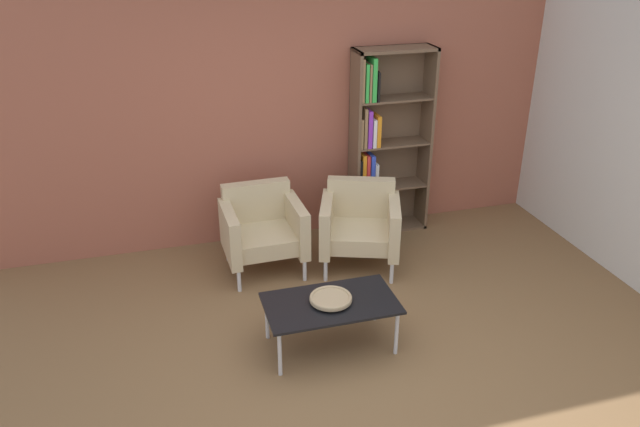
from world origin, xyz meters
name	(u,v)px	position (x,y,z in m)	size (l,w,h in m)	color
ground_plane	(355,380)	(0.00, 0.00, 0.00)	(8.32, 8.32, 0.00)	brown
brick_back_panel	(276,97)	(0.00, 2.46, 1.45)	(6.40, 0.12, 2.90)	#9E5642
bookshelf_tall	(381,146)	(1.02, 2.24, 0.92)	(0.80, 0.30, 1.90)	brown
coffee_table_low	(331,306)	(-0.05, 0.44, 0.37)	(1.00, 0.56, 0.40)	black
decorative_bowl	(331,298)	(-0.05, 0.44, 0.43)	(0.32, 0.32, 0.05)	tan
armchair_by_bookshelf	(262,228)	(-0.31, 1.77, 0.41)	(0.74, 0.68, 0.78)	#C6B289
armchair_spare_guest	(360,224)	(0.59, 1.60, 0.41)	(0.89, 0.85, 0.78)	#C6B289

